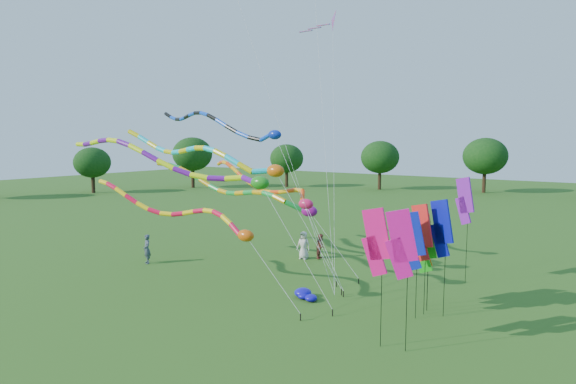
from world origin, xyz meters
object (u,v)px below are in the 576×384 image
Objects in this scene: person_b at (147,249)px; tube_kite_orange at (268,186)px; tube_kite_red at (188,214)px; blue_nylon_heap at (305,296)px; person_a at (304,245)px; person_c at (321,246)px.

tube_kite_orange is at bearing 57.23° from person_b.
blue_nylon_heap is at bearing 22.63° from tube_kite_red.
person_a reaches higher than person_c.
tube_kite_orange is at bearing 141.70° from blue_nylon_heap.
tube_kite_orange reaches higher than tube_kite_red.
tube_kite_red reaches higher than blue_nylon_heap.
tube_kite_red is 9.07m from person_a.
tube_kite_orange is (-0.00, 6.33, 0.89)m from tube_kite_red.
blue_nylon_heap is at bearing 22.21° from person_b.
person_a is 1.09m from person_c.
person_b is at bearing -147.71° from person_a.
person_c is at bearing 80.21° from tube_kite_orange.
tube_kite_orange is 7.40× the size of person_a.
tube_kite_red is at bearing -66.44° from tube_kite_orange.
tube_kite_orange is 11.09× the size of blue_nylon_heap.
tube_kite_orange reaches higher than person_b.
tube_kite_red is at bearing -106.72° from person_a.
blue_nylon_heap is 0.74× the size of person_c.
person_c is (7.88, 7.01, -0.10)m from person_b.
person_a is at bearing 64.46° from person_b.
tube_kite_orange reaches higher than person_a.
tube_kite_red is 7.00m from person_b.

